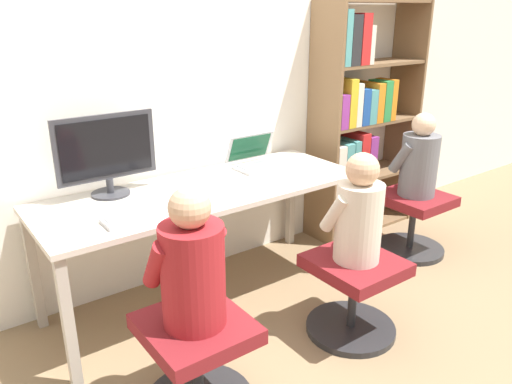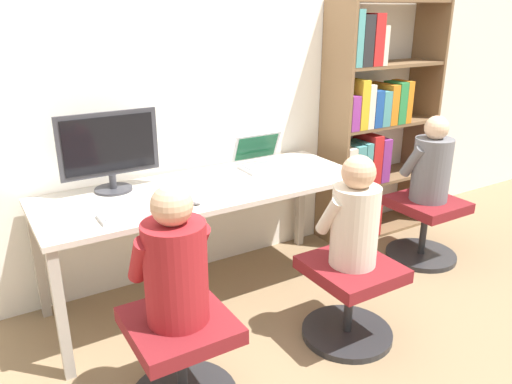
{
  "view_description": "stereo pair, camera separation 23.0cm",
  "coord_description": "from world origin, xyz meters",
  "px_view_note": "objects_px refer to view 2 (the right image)",
  "views": [
    {
      "loc": [
        -1.37,
        -2.02,
        1.7
      ],
      "look_at": [
        0.22,
        0.15,
        0.72
      ],
      "focal_mm": 35.0,
      "sensor_mm": 36.0,
      "label": 1
    },
    {
      "loc": [
        -1.18,
        -2.15,
        1.7
      ],
      "look_at": [
        0.22,
        0.15,
        0.72
      ],
      "focal_mm": 35.0,
      "sensor_mm": 36.0,
      "label": 2
    }
  ],
  "objects_px": {
    "person_at_monitor": "(175,263)",
    "bookshelf": "(370,132)",
    "office_chair_left": "(181,355)",
    "person_at_laptop": "(355,217)",
    "desktop_monitor": "(110,150)",
    "office_chair_right": "(349,295)",
    "keyboard": "(142,211)",
    "laptop": "(264,160)",
    "person_near_shelf": "(431,164)",
    "office_chair_side": "(424,225)"
  },
  "relations": [
    {
      "from": "desktop_monitor",
      "to": "person_at_laptop",
      "type": "distance_m",
      "value": 1.38
    },
    {
      "from": "desktop_monitor",
      "to": "laptop",
      "type": "bearing_deg",
      "value": -3.04
    },
    {
      "from": "laptop",
      "to": "office_chair_left",
      "type": "xyz_separation_m",
      "value": [
        -1.01,
        -0.92,
        -0.52
      ]
    },
    {
      "from": "office_chair_left",
      "to": "person_at_monitor",
      "type": "distance_m",
      "value": 0.46
    },
    {
      "from": "office_chair_left",
      "to": "person_near_shelf",
      "type": "xyz_separation_m",
      "value": [
        2.06,
        0.43,
        0.45
      ]
    },
    {
      "from": "desktop_monitor",
      "to": "person_at_laptop",
      "type": "xyz_separation_m",
      "value": [
        0.94,
        -0.98,
        -0.25
      ]
    },
    {
      "from": "desktop_monitor",
      "to": "bookshelf",
      "type": "xyz_separation_m",
      "value": [
        1.93,
        -0.03,
        -0.12
      ]
    },
    {
      "from": "office_chair_left",
      "to": "person_at_monitor",
      "type": "relative_size",
      "value": 0.82
    },
    {
      "from": "laptop",
      "to": "person_at_laptop",
      "type": "xyz_separation_m",
      "value": [
        -0.04,
        -0.93,
        -0.06
      ]
    },
    {
      "from": "office_chair_right",
      "to": "office_chair_side",
      "type": "relative_size",
      "value": 1.0
    },
    {
      "from": "office_chair_left",
      "to": "office_chair_side",
      "type": "bearing_deg",
      "value": 11.59
    },
    {
      "from": "office_chair_left",
      "to": "bookshelf",
      "type": "xyz_separation_m",
      "value": [
        1.97,
        0.95,
        0.58
      ]
    },
    {
      "from": "keyboard",
      "to": "person_near_shelf",
      "type": "bearing_deg",
      "value": -3.84
    },
    {
      "from": "person_near_shelf",
      "to": "person_at_laptop",
      "type": "bearing_deg",
      "value": -158.22
    },
    {
      "from": "keyboard",
      "to": "person_at_laptop",
      "type": "relative_size",
      "value": 0.74
    },
    {
      "from": "person_at_laptop",
      "to": "office_chair_side",
      "type": "distance_m",
      "value": 1.25
    },
    {
      "from": "office_chair_left",
      "to": "person_at_laptop",
      "type": "distance_m",
      "value": 1.08
    },
    {
      "from": "person_at_monitor",
      "to": "person_near_shelf",
      "type": "xyz_separation_m",
      "value": [
        2.06,
        0.42,
        -0.01
      ]
    },
    {
      "from": "office_chair_left",
      "to": "person_at_laptop",
      "type": "height_order",
      "value": "person_at_laptop"
    },
    {
      "from": "bookshelf",
      "to": "office_chair_right",
      "type": "bearing_deg",
      "value": -135.99
    },
    {
      "from": "keyboard",
      "to": "bookshelf",
      "type": "relative_size",
      "value": 0.24
    },
    {
      "from": "laptop",
      "to": "person_at_monitor",
      "type": "bearing_deg",
      "value": -137.8
    },
    {
      "from": "person_at_monitor",
      "to": "person_at_laptop",
      "type": "height_order",
      "value": "person_at_monitor"
    },
    {
      "from": "office_chair_right",
      "to": "bookshelf",
      "type": "xyz_separation_m",
      "value": [
        0.99,
        0.96,
        0.58
      ]
    },
    {
      "from": "desktop_monitor",
      "to": "office_chair_right",
      "type": "relative_size",
      "value": 1.12
    },
    {
      "from": "desktop_monitor",
      "to": "office_chair_left",
      "type": "relative_size",
      "value": 1.12
    },
    {
      "from": "desktop_monitor",
      "to": "office_chair_side",
      "type": "distance_m",
      "value": 2.22
    },
    {
      "from": "bookshelf",
      "to": "office_chair_left",
      "type": "bearing_deg",
      "value": -154.28
    },
    {
      "from": "office_chair_left",
      "to": "bookshelf",
      "type": "distance_m",
      "value": 2.26
    },
    {
      "from": "desktop_monitor",
      "to": "bookshelf",
      "type": "bearing_deg",
      "value": -0.83
    },
    {
      "from": "person_at_monitor",
      "to": "person_at_laptop",
      "type": "relative_size",
      "value": 1.04
    },
    {
      "from": "laptop",
      "to": "person_at_laptop",
      "type": "bearing_deg",
      "value": -92.34
    },
    {
      "from": "person_at_monitor",
      "to": "laptop",
      "type": "bearing_deg",
      "value": 42.2
    },
    {
      "from": "person_at_monitor",
      "to": "bookshelf",
      "type": "relative_size",
      "value": 0.34
    },
    {
      "from": "keyboard",
      "to": "office_chair_side",
      "type": "height_order",
      "value": "keyboard"
    },
    {
      "from": "keyboard",
      "to": "office_chair_right",
      "type": "distance_m",
      "value": 1.19
    },
    {
      "from": "bookshelf",
      "to": "person_at_laptop",
      "type": "bearing_deg",
      "value": -136.11
    },
    {
      "from": "office_chair_right",
      "to": "person_near_shelf",
      "type": "bearing_deg",
      "value": 21.96
    },
    {
      "from": "office_chair_right",
      "to": "bookshelf",
      "type": "distance_m",
      "value": 1.5
    },
    {
      "from": "person_at_laptop",
      "to": "office_chair_side",
      "type": "xyz_separation_m",
      "value": [
        1.08,
        0.43,
        -0.45
      ]
    },
    {
      "from": "office_chair_side",
      "to": "person_near_shelf",
      "type": "height_order",
      "value": "person_near_shelf"
    },
    {
      "from": "person_at_laptop",
      "to": "person_near_shelf",
      "type": "relative_size",
      "value": 0.99
    },
    {
      "from": "keyboard",
      "to": "person_near_shelf",
      "type": "relative_size",
      "value": 0.73
    },
    {
      "from": "desktop_monitor",
      "to": "office_chair_side",
      "type": "bearing_deg",
      "value": -15.26
    },
    {
      "from": "keyboard",
      "to": "person_at_monitor",
      "type": "bearing_deg",
      "value": -95.77
    },
    {
      "from": "office_chair_left",
      "to": "person_at_laptop",
      "type": "relative_size",
      "value": 0.85
    },
    {
      "from": "bookshelf",
      "to": "office_chair_side",
      "type": "height_order",
      "value": "bookshelf"
    },
    {
      "from": "office_chair_left",
      "to": "office_chair_right",
      "type": "relative_size",
      "value": 1.0
    },
    {
      "from": "desktop_monitor",
      "to": "person_at_laptop",
      "type": "bearing_deg",
      "value": -46.13
    },
    {
      "from": "person_near_shelf",
      "to": "bookshelf",
      "type": "bearing_deg",
      "value": 100.13
    }
  ]
}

